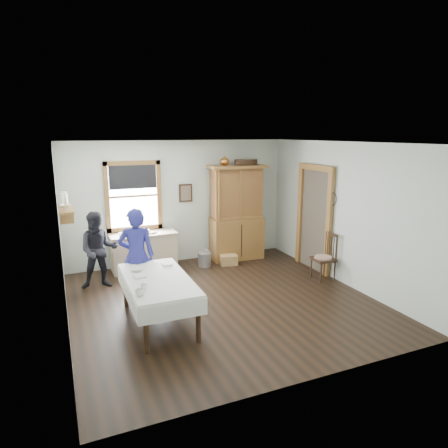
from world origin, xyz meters
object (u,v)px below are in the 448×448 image
Objects in this scene: spindle_chair at (323,257)px; woman_blue at (137,260)px; china_hutch at (237,213)px; dining_table at (158,301)px; pail at (205,260)px; wicker_basket at (229,260)px; figure_dark at (99,253)px; work_counter at (144,251)px.

spindle_chair is 3.61m from woman_blue.
woman_blue is (-2.59, -1.59, -0.31)m from china_hutch.
pail is (1.57, 2.22, -0.21)m from dining_table.
china_hutch is 1.31m from pail.
pail is at bearing 168.85° from wicker_basket.
spindle_chair is (0.98, -1.95, -0.60)m from china_hutch.
dining_table is 1.35× the size of figure_dark.
china_hutch is at bearing 46.20° from wicker_basket.
work_counter is 2.25m from china_hutch.
spindle_chair is 2.10m from wicker_basket.
china_hutch is 2.27m from spindle_chair.
figure_dark is (-4.10, 1.32, 0.20)m from spindle_chair.
figure_dark reaches higher than pail.
dining_table reaches higher than pail.
spindle_chair is at bearing 8.96° from dining_table.
pail is 0.20× the size of woman_blue.
pail is at bearing 15.34° from figure_dark.
work_counter is at bearing -93.25° from woman_blue.
work_counter is at bearing -178.28° from china_hutch.
pail is at bearing -130.15° from woman_blue.
figure_dark is (-0.97, -0.67, 0.28)m from work_counter.
dining_table is 1.91× the size of spindle_chair.
work_counter is at bearing 166.72° from wicker_basket.
woman_blue reaches higher than wicker_basket.
figure_dark is (-2.76, -0.25, 0.56)m from wicker_basket.
wicker_basket is (2.10, 2.12, -0.25)m from dining_table.
china_hutch is 7.10× the size of pail.
china_hutch is 2.27× the size of spindle_chair.
wicker_basket is (0.53, -0.10, -0.04)m from pail.
work_counter is at bearing 151.67° from spindle_chair.
woman_blue is 1.09m from figure_dark.
work_counter is at bearing 82.88° from dining_table.
woman_blue is at bearing -142.33° from pail.
woman_blue is at bearing -145.68° from china_hutch.
wicker_basket is at bearing 45.29° from dining_table.
wicker_basket is 2.62m from woman_blue.
figure_dark is at bearing -146.54° from work_counter.
spindle_chair is at bearing -49.50° from wicker_basket.
china_hutch is 1.60× the size of figure_dark.
spindle_chair is (3.44, 0.54, 0.11)m from dining_table.
figure_dark is (-2.23, -0.36, 0.52)m from pail.
work_counter is 3.71m from spindle_chair.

